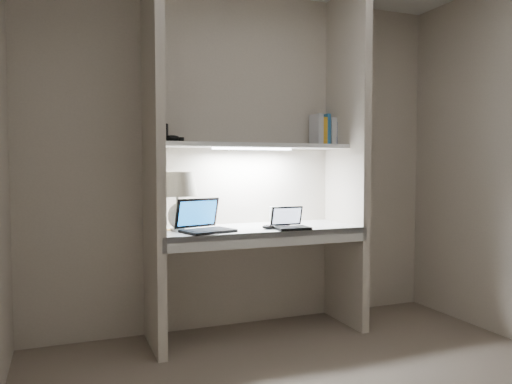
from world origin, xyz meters
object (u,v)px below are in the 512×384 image
speaker (275,215)px  book_row (326,131)px  table_lamp (177,191)px  laptop_netbook (290,224)px  laptop_main (204,224)px

speaker → book_row: (0.42, -0.03, 0.65)m
table_lamp → speaker: bearing=12.7°
speaker → table_lamp: bearing=-154.2°
laptop_netbook → speaker: (0.05, 0.37, 0.03)m
laptop_netbook → book_row: book_row is taller
laptop_netbook → table_lamp: bearing=167.0°
table_lamp → speaker: size_ratio=3.19×
book_row → table_lamp: bearing=-172.9°
laptop_netbook → speaker: bearing=83.5°
speaker → laptop_main: bearing=-142.6°
laptop_main → laptop_netbook: size_ratio=1.64×
speaker → book_row: book_row is taller
laptop_netbook → speaker: laptop_netbook is taller
laptop_main → table_lamp: bearing=126.5°
table_lamp → laptop_main: (0.15, -0.11, -0.22)m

